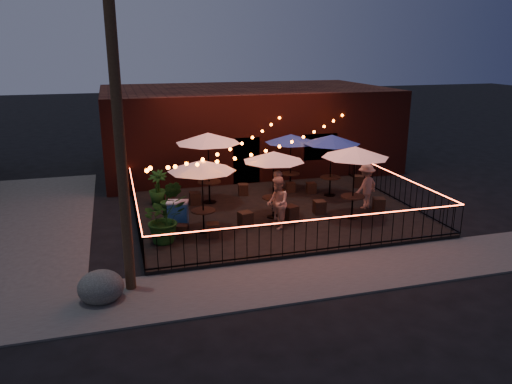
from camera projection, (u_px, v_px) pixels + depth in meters
ground at (293, 233)px, 16.68m from camera, size 110.00×110.00×0.00m
patio at (275, 213)px, 18.50m from camera, size 10.00×8.00×0.15m
sidewalk at (334, 274)px, 13.68m from camera, size 18.00×2.50×0.05m
brick_building at (245, 127)px, 25.59m from camera, size 14.00×8.00×4.00m
utility_pole at (119, 136)px, 11.72m from camera, size 0.26×0.26×8.00m
fence_front at (317, 236)px, 14.65m from camera, size 10.00×0.04×1.04m
fence_left at (136, 209)px, 17.01m from camera, size 0.04×8.00×1.04m
fence_right at (395, 187)px, 19.67m from camera, size 0.04×8.00×1.04m
festoon_lights at (250, 151)px, 17.27m from camera, size 10.02×8.72×1.32m
cafe_table_0 at (202, 167)px, 15.77m from camera, size 2.57×2.57×2.41m
cafe_table_1 at (208, 139)px, 18.76m from camera, size 3.27×3.27×2.74m
cafe_table_2 at (274, 157)px, 17.18m from camera, size 2.57×2.57×2.39m
cafe_table_3 at (291, 139)px, 20.48m from camera, size 2.79×2.79×2.39m
cafe_table_4 at (355, 153)px, 17.10m from camera, size 2.87×2.87×2.57m
cafe_table_5 at (332, 140)px, 19.73m from camera, size 2.85×2.85×2.50m
bistro_chair_0 at (182, 231)px, 15.89m from camera, size 0.45×0.45×0.41m
bistro_chair_1 at (213, 230)px, 15.93m from camera, size 0.45×0.45×0.46m
bistro_chair_2 at (169, 198)px, 19.22m from camera, size 0.38×0.38×0.44m
bistro_chair_3 at (195, 198)px, 19.17m from camera, size 0.41×0.41×0.48m
bistro_chair_4 at (245, 219)px, 16.86m from camera, size 0.51×0.51×0.50m
bistro_chair_5 at (291, 213)px, 17.46m from camera, size 0.55×0.55×0.51m
bistro_chair_6 at (243, 190)px, 20.37m from camera, size 0.44×0.44×0.46m
bistro_chair_7 at (290, 187)px, 20.78m from camera, size 0.40×0.40×0.42m
bistro_chair_8 at (319, 207)px, 18.12m from camera, size 0.44×0.44×0.48m
bistro_chair_9 at (379, 204)px, 18.42m from camera, size 0.53×0.53×0.49m
bistro_chair_10 at (311, 188)px, 20.66m from camera, size 0.41×0.41×0.44m
bistro_chair_11 at (358, 181)px, 21.51m from camera, size 0.55×0.55×0.50m
patron_a at (278, 196)px, 17.19m from camera, size 0.52×0.72×1.81m
patron_b at (277, 203)px, 16.51m from camera, size 0.80×0.96×1.77m
patron_c at (366, 186)px, 18.58m from camera, size 1.25×1.01×1.69m
potted_shrub_a at (164, 219)px, 15.37m from camera, size 1.73×1.64×1.53m
potted_shrub_b at (171, 200)px, 17.46m from camera, size 0.95×0.88×1.39m
potted_shrub_c at (158, 188)px, 19.10m from camera, size 0.93×0.93×1.31m
cooler at (178, 214)px, 16.68m from camera, size 0.81×0.67×0.92m
boulder at (101, 287)px, 12.13m from camera, size 1.13×1.01×0.78m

